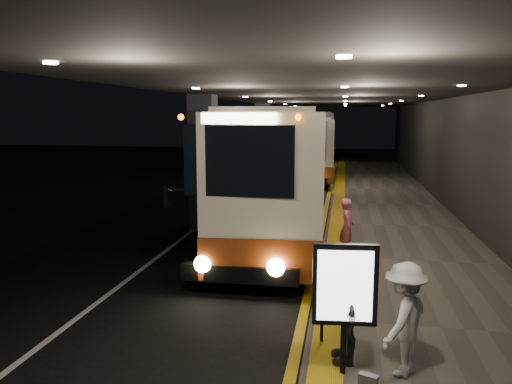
% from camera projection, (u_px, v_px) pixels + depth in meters
% --- Properties ---
extents(ground, '(90.00, 90.00, 0.00)m').
position_uv_depth(ground, '(218.00, 267.00, 12.46)').
color(ground, black).
extents(lane_line_white, '(0.12, 50.00, 0.01)m').
position_uv_depth(lane_line_white, '(204.00, 222.00, 17.63)').
color(lane_line_white, silver).
rests_on(lane_line_white, ground).
extents(kerb_stripe_yellow, '(0.18, 50.00, 0.01)m').
position_uv_depth(kerb_stripe_yellow, '(322.00, 226.00, 16.91)').
color(kerb_stripe_yellow, gold).
rests_on(kerb_stripe_yellow, ground).
extents(sidewalk, '(4.50, 50.00, 0.15)m').
position_uv_depth(sidewalk, '(395.00, 227.00, 16.48)').
color(sidewalk, '#514C44').
rests_on(sidewalk, ground).
extents(tactile_strip, '(0.50, 50.00, 0.01)m').
position_uv_depth(tactile_strip, '(337.00, 223.00, 16.80)').
color(tactile_strip, gold).
rests_on(tactile_strip, sidewalk).
extents(terminal_wall, '(0.10, 50.00, 6.00)m').
position_uv_depth(terminal_wall, '(473.00, 139.00, 15.65)').
color(terminal_wall, black).
rests_on(terminal_wall, ground).
extents(support_columns, '(0.80, 24.80, 4.40)m').
position_uv_depth(support_columns, '(203.00, 163.00, 16.27)').
color(support_columns, black).
rests_on(support_columns, ground).
extents(canopy, '(9.00, 50.00, 0.40)m').
position_uv_depth(canopy, '(330.00, 88.00, 16.18)').
color(canopy, black).
rests_on(canopy, support_columns).
extents(coach_main, '(3.35, 12.34, 3.81)m').
position_uv_depth(coach_main, '(279.00, 176.00, 15.74)').
color(coach_main, beige).
rests_on(coach_main, ground).
extents(coach_second, '(2.86, 11.29, 3.51)m').
position_uv_depth(coach_second, '(312.00, 150.00, 29.88)').
color(coach_second, beige).
rests_on(coach_second, ground).
extents(coach_third, '(2.75, 12.32, 3.86)m').
position_uv_depth(coach_third, '(319.00, 136.00, 44.44)').
color(coach_third, beige).
rests_on(coach_third, ground).
extents(passenger_boarding, '(0.41, 0.58, 1.51)m').
position_uv_depth(passenger_boarding, '(347.00, 227.00, 12.74)').
color(passenger_boarding, '#A34C68').
rests_on(passenger_boarding, sidewalk).
extents(passenger_waiting_white, '(0.94, 1.14, 1.61)m').
position_uv_depth(passenger_waiting_white, '(404.00, 319.00, 6.91)').
color(passenger_waiting_white, silver).
rests_on(passenger_waiting_white, sidewalk).
extents(passenger_waiting_grey, '(0.63, 1.09, 1.77)m').
position_uv_depth(passenger_waiting_grey, '(347.00, 304.00, 7.25)').
color(passenger_waiting_grey, '#4A4A4F').
rests_on(passenger_waiting_grey, sidewalk).
extents(info_sign, '(0.89, 0.19, 1.88)m').
position_uv_depth(info_sign, '(345.00, 287.00, 6.83)').
color(info_sign, black).
rests_on(info_sign, sidewalk).
extents(stanchion_post, '(0.05, 0.05, 1.11)m').
position_uv_depth(stanchion_post, '(322.00, 309.00, 7.93)').
color(stanchion_post, black).
rests_on(stanchion_post, sidewalk).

